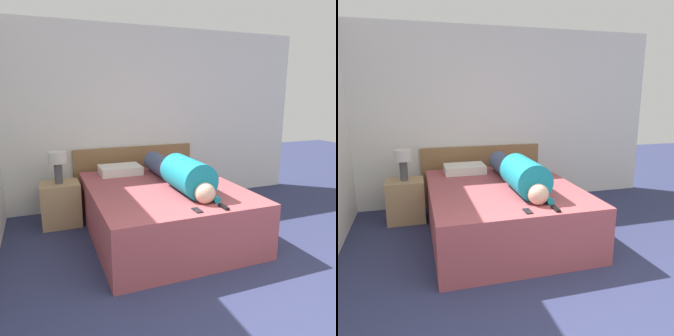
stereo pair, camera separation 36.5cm
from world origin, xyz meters
The scene contains 9 objects.
wall_back centered at (0.00, 3.75, 1.30)m, with size 5.18×0.06×2.60m.
bed centered at (-0.18, 2.48, 0.30)m, with size 1.68×2.09×0.60m.
headboard centered at (-0.18, 3.68, 0.44)m, with size 1.80×0.04×0.88m.
nightstand centered at (-1.30, 3.21, 0.28)m, with size 0.48×0.40×0.55m.
table_lamp centered at (-1.30, 3.21, 0.83)m, with size 0.22×0.22×0.40m.
person_lying centered at (-0.01, 2.39, 0.76)m, with size 0.38×1.69×0.38m.
pillow_near_headboard centered at (-0.51, 3.25, 0.65)m, with size 0.54×0.40×0.11m.
tv_remote centered at (0.09, 1.56, 0.61)m, with size 0.04×0.15×0.02m.
cell_phone centered at (-0.18, 1.58, 0.60)m, with size 0.06×0.13×0.01m.
Camera 1 is at (-1.49, -0.99, 1.66)m, focal length 35.00 mm.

